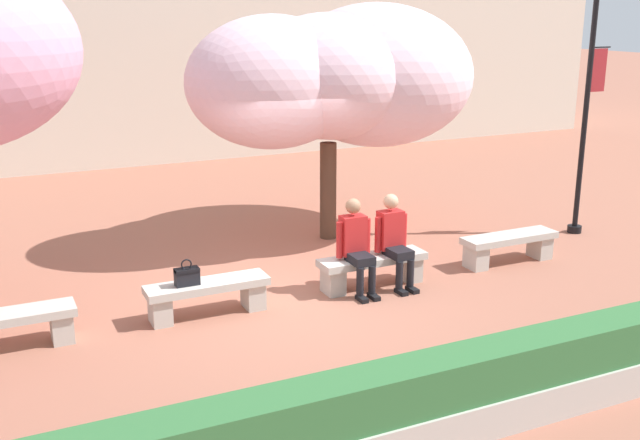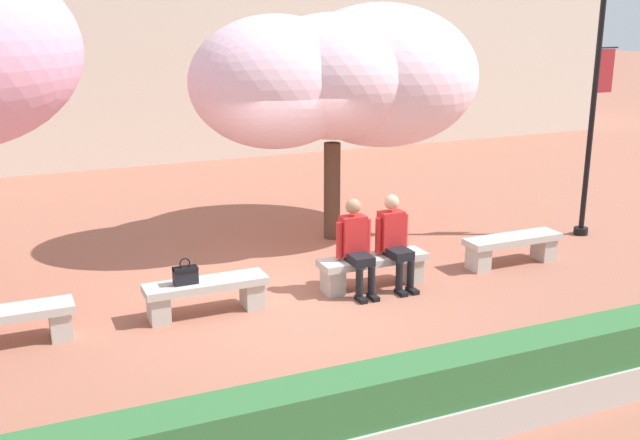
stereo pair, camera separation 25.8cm
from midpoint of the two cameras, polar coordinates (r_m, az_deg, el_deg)
The scene contains 11 objects.
ground_plane at distance 10.03m, azimuth -1.29°, elevation -6.09°, with size 100.00×100.00×0.00m, color #9E604C.
stone_bench_west_end at distance 9.27m, azimuth -22.23°, elevation -7.26°, with size 1.56×0.42×0.45m.
stone_bench_near_west at distance 9.57m, azimuth -7.91°, elevation -5.47°, with size 1.56×0.42×0.45m.
stone_bench_center at distance 10.41m, azimuth 4.75°, elevation -3.58°, with size 1.56×0.42×0.45m.
stone_bench_near_east at distance 11.68m, azimuth 15.05°, elevation -1.91°, with size 1.56×0.42×0.45m.
person_seated_left at distance 10.10m, azimuth 3.48°, elevation -1.75°, with size 0.51×0.68×1.29m.
person_seated_right at distance 10.38m, azimuth 6.38°, elevation -1.34°, with size 0.51×0.69×1.29m.
handbag at distance 9.40m, azimuth -9.44°, elevation -4.08°, with size 0.30×0.15×0.34m.
cherry_tree_main at distance 12.34m, azimuth 2.33°, elevation 10.79°, with size 4.91×3.38×3.85m.
lamp_post_with_banner at distance 13.20m, azimuth 20.82°, elevation 9.72°, with size 0.54×0.28×4.30m.
planter_hedge_foreground at distance 6.98m, azimuth 10.42°, elevation -13.21°, with size 12.77×0.50×0.80m.
Camera 2 is at (-3.42, -8.66, 3.75)m, focal length 42.00 mm.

